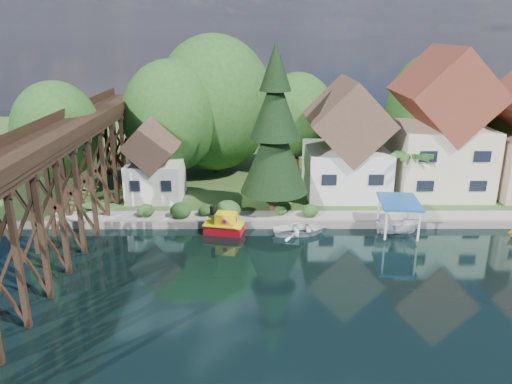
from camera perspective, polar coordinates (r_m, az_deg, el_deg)
ground at (r=34.33m, az=2.76°, el=-9.22°), size 140.00×140.00×0.00m
bank at (r=66.30m, az=1.33°, el=4.64°), size 140.00×52.00×0.50m
seawall at (r=41.83m, az=7.72°, el=-3.71°), size 60.00×0.40×0.62m
promenade at (r=43.26m, az=10.13°, el=-2.76°), size 50.00×2.60×0.06m
trestle_bridge at (r=39.76m, az=-21.22°, el=1.70°), size 4.12×44.18×9.30m
house_left at (r=48.42m, az=10.25°, el=5.20°), size 7.64×8.64×11.02m
house_center at (r=51.03m, az=20.29°, el=6.49°), size 8.65×9.18×13.89m
shed at (r=47.41m, az=-11.47°, el=3.21°), size 5.09×5.40×7.85m
bg_trees at (r=52.44m, az=2.84°, el=8.85°), size 49.90×13.30×10.57m
shrubs at (r=42.37m, az=-4.06°, el=-1.95°), size 15.76×2.47×1.70m
conifer at (r=42.30m, az=2.17°, el=6.79°), size 5.85×5.85×14.41m
palm_tree at (r=46.42m, az=17.37°, el=3.85°), size 4.52×4.52×5.10m
tugboat at (r=40.44m, az=-3.62°, el=-3.78°), size 3.44×2.33×2.29m
boat_white_a at (r=40.42m, az=5.03°, el=-4.19°), size 4.72×3.65×0.90m
boat_canopy at (r=41.56m, az=15.88°, el=-3.07°), size 3.66×4.66×2.83m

